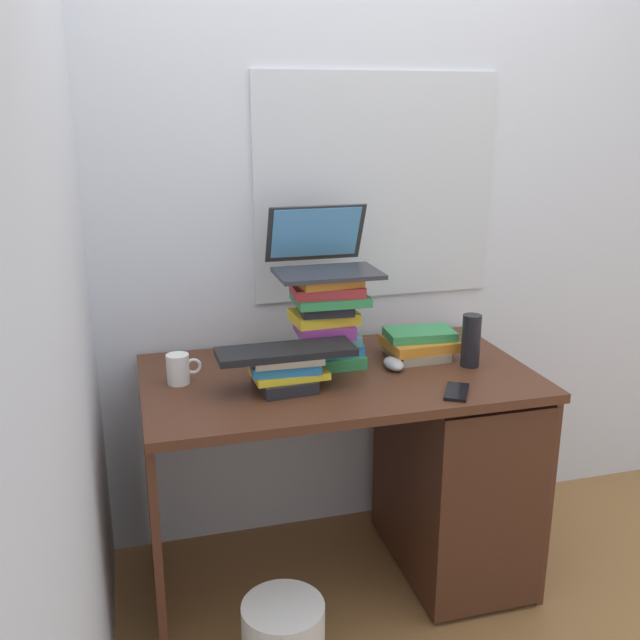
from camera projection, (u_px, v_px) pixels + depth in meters
ground_plane at (336, 576)px, 2.55m from camera, size 6.00×6.00×0.00m
wall_back at (307, 196)px, 2.55m from camera, size 6.00×0.06×2.60m
wall_left at (66, 222)px, 1.98m from camera, size 0.05×6.00×2.60m
desk at (426, 462)px, 2.49m from camera, size 1.26×0.71×0.77m
book_stack_tall at (327, 319)px, 2.36m from camera, size 0.25×0.21×0.31m
book_stack_keyboard_riser at (286, 372)px, 2.19m from camera, size 0.24×0.19×0.11m
book_stack_side at (418, 343)px, 2.47m from camera, size 0.24×0.20×0.10m
laptop at (322, 256)px, 2.36m from camera, size 0.33×0.31×0.21m
keyboard at (286, 351)px, 2.17m from camera, size 0.42×0.14×0.02m
computer_mouse at (394, 364)px, 2.36m from camera, size 0.06×0.10×0.04m
mug at (179, 369)px, 2.23m from camera, size 0.11×0.07×0.10m
water_bottle at (471, 341)px, 2.37m from camera, size 0.06×0.06×0.18m
cell_phone at (457, 392)px, 2.17m from camera, size 0.13×0.15×0.01m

